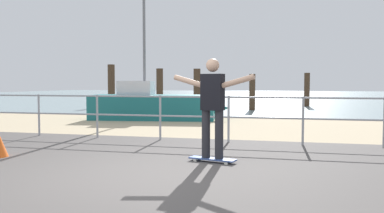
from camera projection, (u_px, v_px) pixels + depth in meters
name	position (u px, v px, depth m)	size (l,w,h in m)	color
ground_plane	(88.00, 198.00, 4.63)	(24.00, 10.00, 0.04)	#514C49
beach_strip	(214.00, 126.00, 12.39)	(24.00, 6.00, 0.04)	tan
sea_surface	(266.00, 96.00, 39.54)	(72.00, 50.00, 0.04)	#849EA3
railing_fence	(128.00, 110.00, 9.39)	(11.17, 0.05, 1.05)	#9EA0A5
sailboat	(157.00, 105.00, 14.30)	(5.05, 1.98, 5.52)	#19666B
skateboard	(212.00, 159.00, 6.65)	(0.82, 0.39, 0.08)	#334C8C
skateboarder	(213.00, 102.00, 6.59)	(1.43, 0.43, 1.65)	#26262B
groyne_post_0	(111.00, 85.00, 22.59)	(0.40, 0.40, 2.36)	#422D1E
groyne_post_1	(160.00, 87.00, 22.52)	(0.38, 0.38, 2.13)	#422D1E
groyne_post_2	(197.00, 89.00, 19.65)	(0.34, 0.34, 2.02)	#422D1E
groyne_post_3	(252.00, 92.00, 19.20)	(0.29, 0.29, 1.76)	#422D1E
groyne_post_4	(307.00, 90.00, 22.27)	(0.31, 0.31, 1.88)	#422D1E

